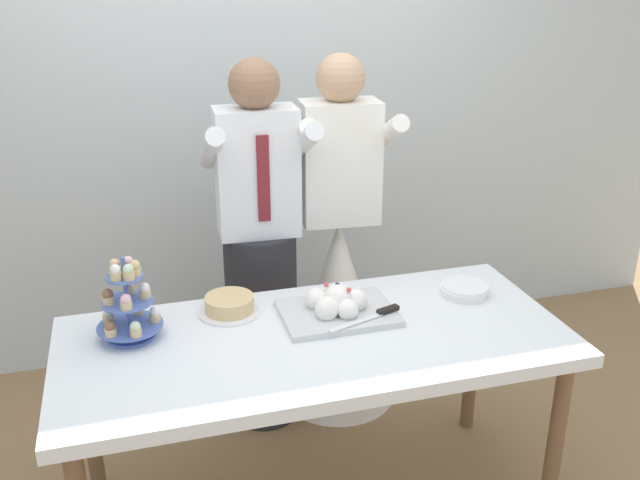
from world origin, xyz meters
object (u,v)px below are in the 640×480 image
person_bride (338,288)px  round_cake (229,305)px  person_groom (260,269)px  cupcake_stand (128,305)px  plate_stack (465,289)px  dessert_table (315,353)px  main_cake_tray (337,306)px

person_bride → round_cake: bearing=-140.8°
round_cake → person_bride: bearing=39.2°
person_groom → person_bride: 0.41m
cupcake_stand → plate_stack: cupcake_stand is taller
person_groom → person_bride: (0.38, 0.05, -0.16)m
dessert_table → main_cake_tray: main_cake_tray is taller
plate_stack → dessert_table: bearing=-167.1°
round_cake → person_bride: 0.78m
plate_stack → cupcake_stand: bearing=179.3°
main_cake_tray → round_cake: (-0.38, 0.14, -0.01)m
cupcake_stand → person_groom: size_ratio=0.18×
main_cake_tray → dessert_table: bearing=-134.5°
round_cake → person_groom: size_ratio=0.14×
round_cake → cupcake_stand: bearing=-165.9°
dessert_table → person_groom: bearing=94.9°
cupcake_stand → plate_stack: 1.29m
main_cake_tray → round_cake: size_ratio=1.79×
dessert_table → cupcake_stand: bearing=165.0°
dessert_table → cupcake_stand: size_ratio=5.90×
main_cake_tray → plate_stack: (0.54, 0.03, -0.02)m
dessert_table → person_groom: 0.69m
cupcake_stand → person_bride: bearing=30.9°
main_cake_tray → person_groom: bearing=107.7°
plate_stack → person_bride: size_ratio=0.11×
plate_stack → person_bride: (-0.34, 0.58, -0.21)m
cupcake_stand → main_cake_tray: bearing=-3.5°
cupcake_stand → person_bride: size_ratio=0.18×
main_cake_tray → plate_stack: 0.54m
dessert_table → cupcake_stand: 0.68m
plate_stack → person_groom: bearing=143.4°
person_bride → main_cake_tray: bearing=-108.0°
dessert_table → person_bride: 0.81m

